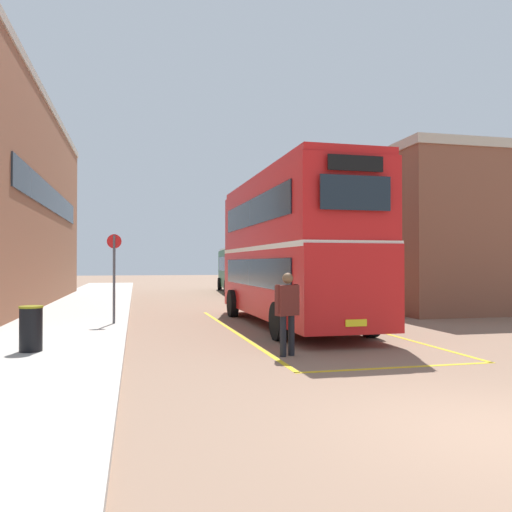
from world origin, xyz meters
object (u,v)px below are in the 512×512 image
Objects in this scene: pedestrian_boarding at (287,307)px; litter_bin at (31,329)px; bus_stop_sign at (114,270)px; single_deck_bus at (241,268)px; double_decker_bus at (290,247)px.

litter_bin is at bearing 169.40° from pedestrian_boarding.
pedestrian_boarding is at bearing -10.60° from litter_bin.
pedestrian_boarding is at bearing -56.87° from bus_stop_sign.
bus_stop_sign is (-7.66, -18.39, 0.15)m from single_deck_bus.
bus_stop_sign reaches higher than litter_bin.
single_deck_bus reaches higher than bus_stop_sign.
bus_stop_sign is at bearing 123.13° from pedestrian_boarding.
single_deck_bus is at bearing 83.44° from double_decker_bus.
pedestrian_boarding is at bearing -107.45° from double_decker_bus.
pedestrian_boarding is (-3.84, -24.24, -0.59)m from single_deck_bus.
pedestrian_boarding is at bearing -99.01° from single_deck_bus.
double_decker_bus is 8.41m from litter_bin.
single_deck_bus reaches higher than litter_bin.
double_decker_bus is 5.56m from bus_stop_sign.
pedestrian_boarding is 1.88× the size of litter_bin.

